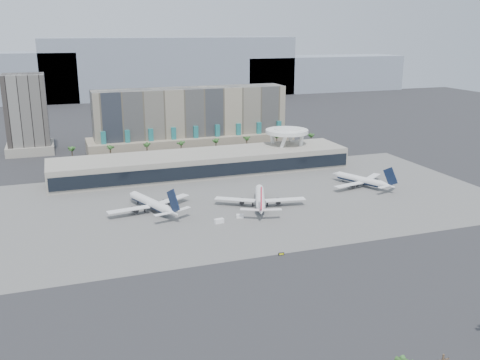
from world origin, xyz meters
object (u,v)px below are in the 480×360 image
object	(u,v)px
service_vehicle_b	(240,216)
taxiway_sign	(281,254)
airliner_right	(362,180)
service_vehicle_a	(219,221)
airliner_left	(152,203)
airliner_centre	(260,199)

from	to	relation	value
service_vehicle_b	taxiway_sign	size ratio (longest dim) A/B	1.42
airliner_right	service_vehicle_b	xyz separation A→B (m)	(-76.67, -24.79, -2.65)
service_vehicle_b	taxiway_sign	world-z (taller)	service_vehicle_b
service_vehicle_a	airliner_left	bearing A→B (deg)	128.34
service_vehicle_a	service_vehicle_b	world-z (taller)	service_vehicle_a
airliner_centre	service_vehicle_b	bearing A→B (deg)	-120.36
airliner_right	service_vehicle_a	xyz separation A→B (m)	(-87.29, -28.08, -2.48)
airliner_right	airliner_centre	bearing A→B (deg)	167.19
airliner_centre	airliner_right	xyz separation A→B (m)	(62.62, 13.20, -0.39)
taxiway_sign	airliner_left	bearing A→B (deg)	126.12
airliner_centre	airliner_right	distance (m)	64.00
service_vehicle_b	airliner_right	bearing A→B (deg)	33.68
airliner_centre	service_vehicle_a	world-z (taller)	airliner_centre
airliner_centre	service_vehicle_b	xyz separation A→B (m)	(-14.04, -11.60, -3.04)
airliner_centre	airliner_left	bearing A→B (deg)	-171.44
airliner_left	taxiway_sign	size ratio (longest dim) A/B	18.67
service_vehicle_b	taxiway_sign	bearing A→B (deg)	-72.67
airliner_left	service_vehicle_a	world-z (taller)	airliner_left
airliner_right	service_vehicle_b	world-z (taller)	airliner_right
airliner_centre	service_vehicle_a	distance (m)	28.94
airliner_left	service_vehicle_a	size ratio (longest dim) A/B	10.36
service_vehicle_b	service_vehicle_a	bearing A→B (deg)	-147.07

